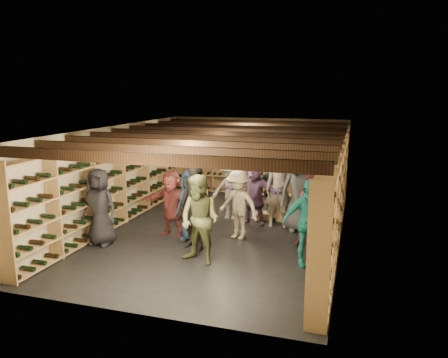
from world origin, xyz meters
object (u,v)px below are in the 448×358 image
crate_stack_left (197,201)px  crate_loose (263,216)px  person_12 (300,192)px  person_4 (308,222)px  person_1 (194,205)px  person_8 (314,209)px  person_10 (271,190)px  person_5 (172,203)px  person_6 (191,205)px  person_3 (238,205)px  crate_stack_right (282,208)px  person_11 (254,192)px  person_2 (200,220)px  person_9 (230,190)px  person_0 (99,207)px  person_7 (279,189)px

crate_stack_left → crate_loose: crate_stack_left is taller
person_12 → person_4: bearing=-95.1°
person_1 → person_8: bearing=39.4°
person_10 → person_12: bearing=-15.5°
person_5 → person_12: size_ratio=0.80×
person_1 → crate_loose: bearing=89.1°
person_6 → crate_stack_left: bearing=125.0°
crate_stack_left → person_1: size_ratio=0.36×
person_3 → person_6: person_6 is taller
person_3 → person_8: size_ratio=0.96×
crate_stack_right → person_8: 1.94m
person_1 → person_11: size_ratio=1.17×
crate_stack_left → person_8: 3.65m
crate_stack_right → person_6: (-1.67, -2.00, 0.45)m
person_4 → person_5: person_4 is taller
crate_loose → person_6: bearing=-120.3°
person_8 → person_12: size_ratio=0.86×
person_1 → person_10: size_ratio=1.22×
person_6 → person_10: (1.38, 2.00, -0.02)m
person_1 → person_3: 1.14m
crate_stack_left → person_2: 3.46m
person_4 → person_10: 2.95m
person_2 → person_11: size_ratio=1.07×
person_5 → person_9: 1.89m
person_1 → person_10: 2.74m
person_0 → person_2: person_2 is taller
person_1 → person_3: bearing=70.8°
person_1 → crate_stack_left: bearing=128.9°
person_2 → person_10: bearing=93.5°
person_1 → person_5: bearing=160.8°
person_6 → person_7: bearing=60.2°
person_0 → person_7: 4.17m
crate_stack_right → person_3: (-0.71, -1.61, 0.43)m
person_3 → person_11: 1.18m
person_6 → crate_stack_right: bearing=67.7°
person_12 → person_7: bearing=144.2°
person_0 → person_4: bearing=3.9°
person_4 → person_7: (-0.94, 2.21, 0.08)m
person_3 → person_2: bearing=-83.6°
person_11 → person_1: bearing=-107.3°
person_1 → person_2: bearing=-42.0°
person_0 → person_1: size_ratio=0.89×
person_5 → person_10: person_10 is taller
person_2 → person_9: (-0.27, 2.98, -0.11)m
person_1 → person_0: bearing=-150.8°
person_3 → person_11: bearing=104.4°
crate_stack_left → crate_loose: size_ratio=1.36×
person_0 → person_8: (4.36, 1.21, -0.02)m
person_4 → person_12: person_12 is taller
person_3 → person_7: (0.70, 1.14, 0.15)m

